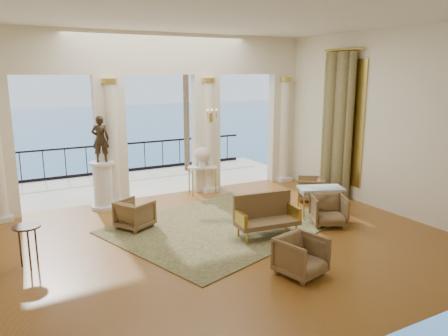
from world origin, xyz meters
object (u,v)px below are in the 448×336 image
armchair_b (329,209)px  game_table (321,190)px  statue (100,139)px  settee (266,215)px  console_table (202,171)px  armchair_a (301,254)px  armchair_d (135,213)px  side_table (27,232)px  armchair_c (310,188)px  pedestal (103,186)px

armchair_b → game_table: (0.27, 0.60, 0.26)m
game_table → statue: statue is taller
settee → console_table: size_ratio=1.59×
armchair_b → armchair_a: bearing=-114.2°
armchair_b → armchair_d: armchair_b is taller
console_table → side_table: (-4.92, -2.95, 0.02)m
armchair_c → settee: bearing=-20.0°
armchair_d → game_table: (4.24, -1.35, 0.29)m
armchair_c → armchair_d: 4.91m
armchair_b → side_table: (-6.27, 0.90, 0.29)m
settee → pedestal: (-2.60, 3.62, 0.14)m
settee → pedestal: pedestal is taller
settee → pedestal: 4.46m
armchair_a → armchair_d: 4.09m
armchair_d → game_table: bearing=-136.8°
armchair_b → game_table: armchair_b is taller
armchair_b → side_table: 6.34m
armchair_d → statue: statue is taller
armchair_b → statue: 5.86m
armchair_c → settee: settee is taller
armchair_d → armchair_a: bearing=177.2°
statue → console_table: statue is taller
armchair_d → statue: 2.37m
settee → pedestal: size_ratio=1.16×
game_table → console_table: console_table is taller
statue → console_table: 3.10m
settee → side_table: settee is taller
armchair_d → console_table: size_ratio=0.80×
side_table → settee: bearing=-8.7°
pedestal → armchair_b: bearing=-41.9°
armchair_d → game_table: size_ratio=0.60×
statue → side_table: statue is taller
settee → armchair_a: bearing=-99.1°
settee → statue: 4.66m
game_table → statue: bearing=166.2°
armchair_c → pedestal: size_ratio=0.58×
armchair_c → statue: bearing=-73.3°
armchair_a → settee: 1.97m
armchair_b → settee: size_ratio=0.54×
statue → armchair_c: bearing=-179.6°
settee → statue: size_ratio=1.21×
armchair_d → armchair_b: bearing=-145.3°
statue → armchair_d: bearing=119.6°
armchair_a → console_table: 5.62m
armchair_b → armchair_d: bearing=-178.7°
armchair_a → armchair_d: bearing=102.8°
armchair_d → side_table: (-2.30, -1.05, 0.32)m
pedestal → settee: bearing=-54.3°
settee → side_table: (-4.65, 0.72, 0.23)m
settee → armchair_d: bearing=149.8°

